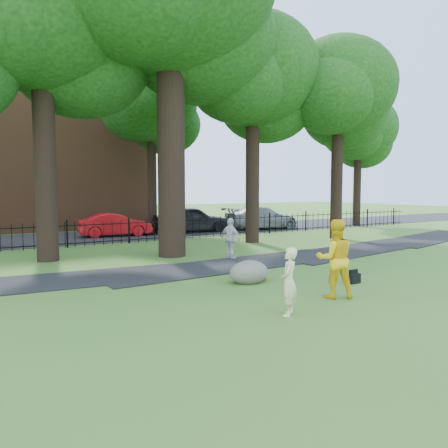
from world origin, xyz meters
TOP-DOWN VIEW (x-y plane):
  - ground at (0.00, 0.00)m, footprint 120.00×120.00m
  - footpath at (1.00, 3.90)m, footprint 36.07×3.85m
  - street at (0.00, 16.00)m, footprint 80.00×7.00m
  - iron_fence at (0.00, 12.00)m, footprint 44.00×0.04m
  - brick_building at (-4.00, 24.00)m, footprint 18.00×8.00m
  - big_tree at (0.13, 7.09)m, footprint 10.08×8.61m
  - tree_row at (0.52, 8.40)m, footprint 26.82×7.96m
  - woman at (-1.51, -1.94)m, footprint 0.64×0.63m
  - man at (0.50, -1.37)m, footprint 1.21×1.13m
  - pedestrian at (1.62, 5.12)m, footprint 0.64×1.02m
  - boulder at (-0.30, 1.22)m, footprint 1.33×1.07m
  - backpack at (2.22, -0.49)m, footprint 0.39×0.25m
  - red_bag at (0.13, 1.27)m, footprint 0.43×0.35m
  - red_sedan at (0.47, 15.50)m, footprint 4.27×1.99m
  - grey_car at (5.24, 15.22)m, footprint 5.01×2.28m
  - silver_car at (10.39, 14.62)m, footprint 5.46×2.61m

SIDE VIEW (x-z plane):
  - ground at x=0.00m, z-range 0.00..0.00m
  - footpath at x=1.00m, z-range -0.01..0.01m
  - street at x=0.00m, z-range -0.01..0.01m
  - red_bag at x=0.13m, z-range 0.00..0.26m
  - backpack at x=2.22m, z-range 0.00..0.29m
  - boulder at x=-0.30m, z-range 0.00..0.71m
  - iron_fence at x=0.00m, z-range 0.00..1.20m
  - red_sedan at x=0.47m, z-range 0.00..1.35m
  - woman at x=-1.51m, z-range 0.00..1.48m
  - silver_car at x=10.39m, z-range 0.00..1.54m
  - pedestrian at x=1.62m, z-range 0.00..1.61m
  - grey_car at x=5.24m, z-range 0.00..1.67m
  - man at x=0.50m, z-range 0.00..1.98m
  - brick_building at x=-4.00m, z-range 0.00..12.00m
  - tree_row at x=0.52m, z-range 1.94..14.36m
  - big_tree at x=0.13m, z-range 2.96..17.33m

